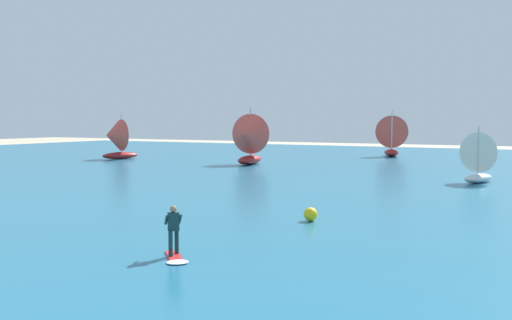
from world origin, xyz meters
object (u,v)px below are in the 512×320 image
at_px(sailboat_center_horizon, 115,139).
at_px(sailboat_near_shore, 482,157).
at_px(sailboat_far_left, 391,135).
at_px(marker_buoy, 310,214).
at_px(sailboat_mid_left, 247,139).
at_px(kitesurfer, 174,239).

height_order(sailboat_center_horizon, sailboat_near_shore, sailboat_center_horizon).
height_order(sailboat_far_left, sailboat_near_shore, sailboat_far_left).
bearing_deg(sailboat_center_horizon, marker_buoy, -36.81).
height_order(sailboat_center_horizon, sailboat_mid_left, sailboat_mid_left).
xyz_separation_m(sailboat_far_left, sailboat_near_shore, (13.79, -26.72, -0.73)).
height_order(sailboat_far_left, sailboat_mid_left, sailboat_mid_left).
bearing_deg(marker_buoy, sailboat_mid_left, 124.26).
bearing_deg(sailboat_far_left, marker_buoy, -78.99).
height_order(sailboat_mid_left, sailboat_near_shore, sailboat_mid_left).
bearing_deg(sailboat_near_shore, sailboat_mid_left, 165.22).
xyz_separation_m(sailboat_center_horizon, sailboat_mid_left, (17.03, 0.20, 0.28)).
distance_m(sailboat_mid_left, marker_buoy, 32.02).
xyz_separation_m(sailboat_center_horizon, sailboat_near_shore, (39.63, -5.76, -0.50)).
bearing_deg(sailboat_center_horizon, sailboat_far_left, 39.05).
distance_m(kitesurfer, sailboat_mid_left, 38.55).
bearing_deg(sailboat_mid_left, sailboat_center_horizon, -179.32).
bearing_deg(kitesurfer, sailboat_far_left, 98.12).
height_order(sailboat_center_horizon, sailboat_far_left, sailboat_far_left).
bearing_deg(kitesurfer, marker_buoy, 81.36).
distance_m(sailboat_far_left, marker_buoy, 48.10).
relative_size(kitesurfer, sailboat_far_left, 0.32).
relative_size(sailboat_mid_left, marker_buoy, 9.30).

